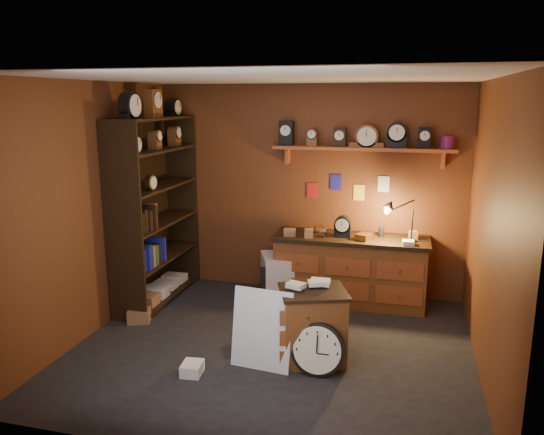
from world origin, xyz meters
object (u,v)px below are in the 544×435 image
at_px(low_cabinet, 313,322).
at_px(big_round_clock, 318,350).
at_px(shelving_unit, 153,203).
at_px(workbench, 350,266).

bearing_deg(low_cabinet, big_round_clock, -90.60).
xyz_separation_m(shelving_unit, workbench, (2.41, 0.49, -0.78)).
height_order(low_cabinet, big_round_clock, low_cabinet).
distance_m(workbench, low_cabinet, 1.64).
bearing_deg(big_round_clock, workbench, 87.55).
distance_m(workbench, big_round_clock, 1.91).
distance_m(shelving_unit, low_cabinet, 2.64).
relative_size(shelving_unit, workbench, 1.36).
bearing_deg(workbench, low_cabinet, -96.30).
bearing_deg(low_cabinet, shelving_unit, 132.78).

